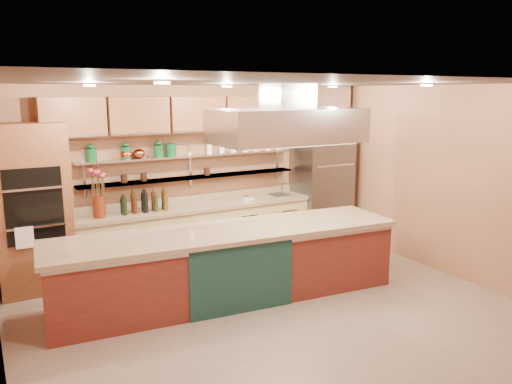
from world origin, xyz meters
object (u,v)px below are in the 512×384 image
kitchen_scale (248,197)px  green_canister (171,150)px  refrigerator (322,185)px  island (228,264)px  flower_vase (99,207)px  copper_kettle (139,153)px

kitchen_scale → green_canister: size_ratio=0.82×
refrigerator → green_canister: bearing=175.2°
green_canister → refrigerator: bearing=-4.8°
island → kitchen_scale: kitchen_scale is taller
island → flower_vase: (-1.29, 1.53, 0.61)m
island → flower_vase: size_ratio=14.72×
kitchen_scale → copper_kettle: size_ratio=0.87×
kitchen_scale → copper_kettle: copper_kettle is taller
copper_kettle → green_canister: size_ratio=0.93×
flower_vase → kitchen_scale: flower_vase is taller
island → kitchen_scale: (1.13, 1.53, 0.50)m
refrigerator → green_canister: size_ratio=10.84×
green_canister → island: bearing=-86.7°
kitchen_scale → flower_vase: bearing=-175.8°
refrigerator → island: bearing=-150.2°
flower_vase → refrigerator: bearing=-0.1°
flower_vase → copper_kettle: 1.00m
island → green_canister: 2.21m
green_canister → flower_vase: bearing=-169.5°
flower_vase → copper_kettle: bearing=18.1°
island → copper_kettle: bearing=114.8°
kitchen_scale → island: bearing=-122.3°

